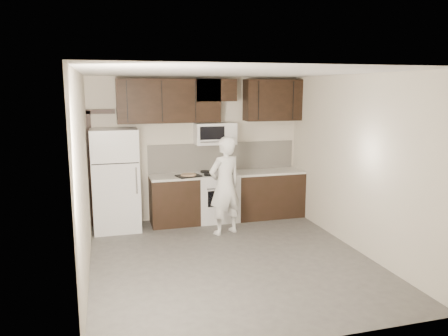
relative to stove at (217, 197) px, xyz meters
name	(u,v)px	position (x,y,z in m)	size (l,w,h in m)	color
floor	(231,259)	(-0.30, -1.94, -0.46)	(4.50, 4.50, 0.00)	#4E4C4A
back_wall	(197,149)	(-0.30, 0.31, 0.89)	(4.00, 4.00, 0.00)	beige
ceiling	(231,72)	(-0.30, -1.94, 2.24)	(4.50, 4.50, 0.00)	white
counter_run	(232,196)	(0.30, 0.00, 0.00)	(2.95, 0.64, 0.91)	black
stove	(217,197)	(0.00, 0.00, 0.00)	(0.76, 0.66, 0.94)	silver
backsplash	(223,156)	(0.20, 0.30, 0.72)	(2.90, 0.02, 0.54)	silver
upper_cabinets	(210,99)	(-0.09, 0.14, 1.82)	(3.48, 0.35, 0.78)	black
microwave	(215,133)	(0.00, 0.12, 1.19)	(0.76, 0.42, 0.40)	silver
refrigerator	(116,180)	(-1.85, -0.05, 0.44)	(0.80, 0.76, 1.80)	silver
door_trim	(93,158)	(-2.22, 0.27, 0.79)	(0.50, 0.08, 2.12)	black
saucepan	(224,168)	(0.18, 0.15, 0.51)	(0.26, 0.15, 0.15)	silver
baking_tray	(189,176)	(-0.57, -0.14, 0.46)	(0.42, 0.31, 0.02)	black
pizza	(189,175)	(-0.57, -0.14, 0.48)	(0.28, 0.28, 0.02)	beige
person	(225,186)	(-0.06, -0.78, 0.39)	(0.62, 0.41, 1.69)	white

